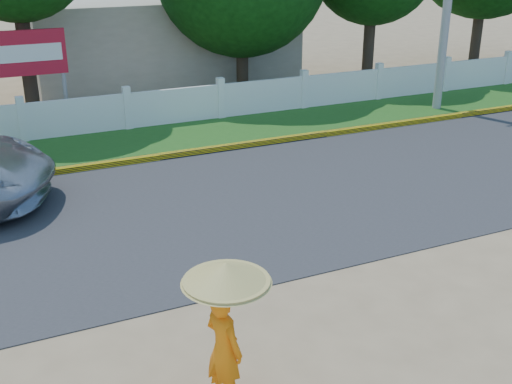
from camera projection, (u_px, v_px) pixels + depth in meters
The scene contains 9 objects.
ground at pixel (310, 313), 9.94m from camera, with size 120.00×120.00×0.00m, color #9E8460.
road at pixel (207, 208), 13.73m from camera, with size 60.00×7.00×0.02m, color #38383A.
grass_verge at pixel (142, 142), 18.16m from camera, with size 60.00×3.50×0.03m, color #2D601E.
curb at pixel (159, 157), 16.70m from camera, with size 40.00×0.18×0.16m, color yellow.
fence at pixel (128, 111), 19.18m from camera, with size 40.00×0.10×1.10m, color silver.
building_near at pixel (157, 39), 25.69m from camera, with size 10.00×6.00×3.20m, color #B7AD99.
utility_pole at pixel (448, 2), 20.38m from camera, with size 0.28×0.28×6.93m, color gray.
monk_with_parasol at pixel (225, 314), 7.60m from camera, with size 1.07×1.07×1.95m.
billboard at pixel (22, 59), 18.47m from camera, with size 2.50×0.13×2.95m.
Camera 1 is at (-4.33, -7.40, 5.45)m, focal length 45.00 mm.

